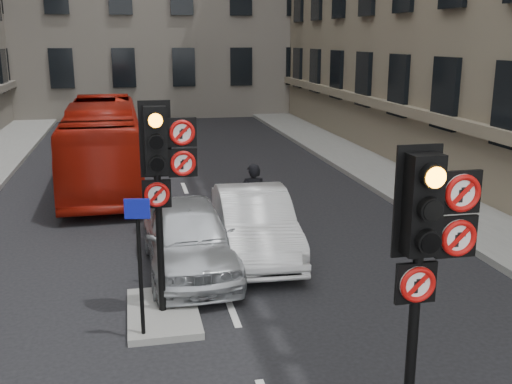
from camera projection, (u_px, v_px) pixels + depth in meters
name	position (u px, v px, depth m)	size (l,w,h in m)	color
pavement_right	(422.00, 189.00, 18.63)	(3.00, 50.00, 0.16)	gray
centre_island	(163.00, 313.00, 10.32)	(1.20, 2.00, 0.12)	gray
signal_near	(427.00, 237.00, 6.43)	(0.91, 0.40, 3.58)	black
signal_far	(162.00, 163.00, 9.67)	(0.91, 0.40, 3.58)	black
car_silver	(189.00, 237.00, 12.18)	(1.73, 4.31, 1.47)	#AAADB1
car_white	(254.00, 223.00, 13.16)	(1.51, 4.34, 1.43)	silver
car_pink	(97.00, 159.00, 19.93)	(2.07, 5.09, 1.48)	#EB4580
bus_red	(103.00, 144.00, 19.43)	(2.23, 9.53, 2.65)	#9B160B
motorcycle	(149.00, 215.00, 14.36)	(0.51, 1.80, 1.08)	black
motorcyclist	(253.00, 199.00, 14.48)	(0.64, 0.42, 1.75)	black
info_sign	(139.00, 248.00, 9.10)	(0.38, 0.14, 2.22)	black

